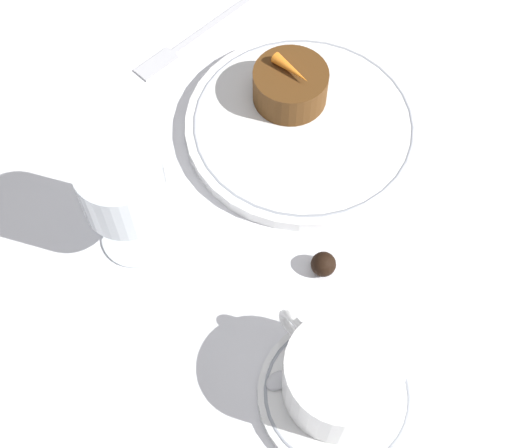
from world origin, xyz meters
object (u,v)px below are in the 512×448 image
Objects in this scene: dinner_plate at (303,125)px; fork at (183,45)px; wine_glass at (120,187)px; dessert_cake at (290,85)px; coffee_cup at (341,376)px.

dinner_plate is 1.45× the size of fork.
wine_glass is at bearing 85.32° from dinner_plate.
wine_glass reaches higher than dessert_cake.
fork is (0.18, 0.02, -0.01)m from dinner_plate.
dessert_cake is (0.26, -0.18, -0.01)m from coffee_cup.
coffee_cup is at bearing 159.36° from fork.
coffee_cup is 0.32m from dessert_cake.
coffee_cup reaches higher than fork.
dessert_cake reaches higher than dinner_plate.
coffee_cup is at bearing -171.11° from wine_glass.
wine_glass reaches higher than dinner_plate.
wine_glass is (0.02, 0.21, 0.08)m from dinner_plate.
dessert_cake is at bearing -19.24° from dinner_plate.
wine_glass is (0.24, 0.04, 0.04)m from coffee_cup.
wine_glass is 0.70× the size of fork.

